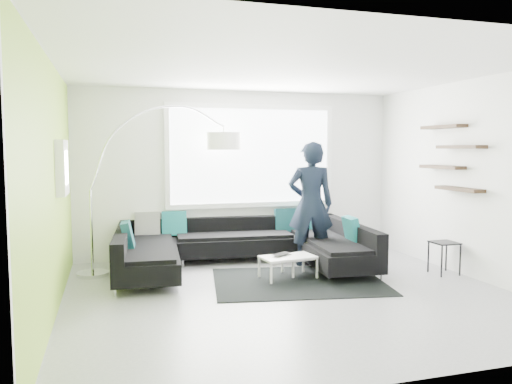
# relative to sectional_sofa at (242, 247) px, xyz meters

# --- Properties ---
(ground) EXTENTS (5.50, 5.50, 0.00)m
(ground) POSITION_rel_sectional_sofa_xyz_m (0.27, -1.36, -0.35)
(ground) COLOR gray
(ground) RESTS_ON ground
(room_shell) EXTENTS (5.54, 5.04, 2.82)m
(room_shell) POSITION_rel_sectional_sofa_xyz_m (0.30, -1.15, 1.46)
(room_shell) COLOR white
(room_shell) RESTS_ON ground
(sectional_sofa) EXTENTS (3.81, 2.54, 0.79)m
(sectional_sofa) POSITION_rel_sectional_sofa_xyz_m (0.00, 0.00, 0.00)
(sectional_sofa) COLOR black
(sectional_sofa) RESTS_ON ground
(rug) EXTENTS (2.55, 2.04, 0.01)m
(rug) POSITION_rel_sectional_sofa_xyz_m (0.58, -0.87, -0.34)
(rug) COLOR black
(rug) RESTS_ON ground
(coffee_table) EXTENTS (1.04, 0.69, 0.32)m
(coffee_table) POSITION_rel_sectional_sofa_xyz_m (0.67, -0.57, -0.19)
(coffee_table) COLOR silver
(coffee_table) RESTS_ON ground
(arc_lamp) EXTENTS (2.34, 0.81, 2.48)m
(arc_lamp) POSITION_rel_sectional_sofa_xyz_m (-2.15, 0.29, 0.89)
(arc_lamp) COLOR silver
(arc_lamp) RESTS_ON ground
(side_table) EXTENTS (0.34, 0.34, 0.47)m
(side_table) POSITION_rel_sectional_sofa_xyz_m (2.77, -1.06, -0.11)
(side_table) COLOR black
(side_table) RESTS_ON ground
(person) EXTENTS (0.94, 0.83, 1.93)m
(person) POSITION_rel_sectional_sofa_xyz_m (1.12, 0.02, 0.62)
(person) COLOR black
(person) RESTS_ON ground
(laptop) EXTENTS (0.52, 0.51, 0.03)m
(laptop) POSITION_rel_sectional_sofa_xyz_m (0.45, -0.62, -0.01)
(laptop) COLOR black
(laptop) RESTS_ON coffee_table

